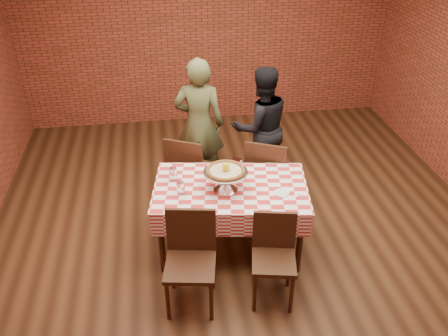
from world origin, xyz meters
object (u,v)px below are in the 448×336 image
at_px(pizza, 226,171).
at_px(water_glass_right, 173,174).
at_px(diner_olive, 199,124).
at_px(table, 230,218).
at_px(diner_black, 261,127).
at_px(pizza_stand, 226,180).
at_px(chair_near_right, 274,263).
at_px(chair_far_right, 268,172).
at_px(chair_near_left, 190,265).
at_px(water_glass_left, 181,188).
at_px(chair_far_left, 190,169).
at_px(condiment_caddy, 236,164).

xyz_separation_m(pizza, water_glass_right, (-0.49, 0.24, -0.13)).
bearing_deg(diner_olive, pizza, 106.23).
bearing_deg(table, diner_black, 65.13).
bearing_deg(pizza_stand, chair_near_right, -66.93).
bearing_deg(chair_far_right, chair_near_left, 78.66).
bearing_deg(water_glass_right, water_glass_left, -77.42).
distance_m(pizza_stand, chair_near_left, 0.90).
xyz_separation_m(chair_near_left, diner_black, (1.04, 1.95, 0.30)).
distance_m(table, water_glass_right, 0.74).
bearing_deg(water_glass_left, chair_near_right, -43.89).
bearing_deg(chair_far_left, pizza_stand, 132.48).
xyz_separation_m(water_glass_right, chair_far_left, (0.22, 0.65, -0.36)).
bearing_deg(condiment_caddy, chair_far_right, 70.33).
xyz_separation_m(condiment_caddy, diner_olive, (-0.28, 0.99, -0.01)).
distance_m(table, pizza_stand, 0.48).
bearing_deg(pizza, chair_far_right, 48.58).
distance_m(table, diner_olive, 1.38).
bearing_deg(pizza_stand, water_glass_right, 153.96).
distance_m(chair_near_right, diner_black, 2.05).
relative_size(water_glass_left, diner_olive, 0.08).
distance_m(pizza, diner_black, 1.41).
xyz_separation_m(table, water_glass_right, (-0.55, 0.22, 0.45)).
distance_m(chair_near_left, chair_far_left, 1.59).
bearing_deg(pizza_stand, chair_near_left, -120.95).
distance_m(water_glass_right, diner_olive, 1.14).
distance_m(pizza_stand, diner_black, 1.40).
height_order(water_glass_right, chair_far_left, chair_far_left).
xyz_separation_m(pizza, chair_far_right, (0.59, 0.67, -0.49)).
bearing_deg(table, diner_olive, 97.60).
xyz_separation_m(pizza, water_glass_left, (-0.43, -0.02, -0.13)).
bearing_deg(chair_near_right, diner_olive, 113.47).
xyz_separation_m(pizza_stand, chair_far_left, (-0.27, 0.89, -0.39)).
xyz_separation_m(pizza_stand, chair_far_right, (0.59, 0.67, -0.38)).
distance_m(pizza, diner_olive, 1.33).
xyz_separation_m(water_glass_left, water_glass_right, (-0.06, 0.26, 0.00)).
distance_m(pizza_stand, chair_near_right, 0.91).
height_order(chair_near_left, diner_olive, diner_olive).
height_order(condiment_caddy, chair_far_right, chair_far_right).
xyz_separation_m(condiment_caddy, diner_black, (0.46, 0.93, -0.06)).
height_order(chair_far_right, diner_olive, diner_olive).
height_order(table, condiment_caddy, condiment_caddy).
bearing_deg(pizza, chair_near_left, -120.95).
bearing_deg(diner_olive, table, 108.67).
bearing_deg(chair_far_left, table, 136.06).
distance_m(water_glass_left, chair_far_right, 1.29).
bearing_deg(pizza_stand, table, 23.23).
relative_size(water_glass_left, water_glass_right, 1.00).
relative_size(water_glass_right, chair_near_left, 0.14).
distance_m(water_glass_left, diner_black, 1.66).
height_order(pizza, chair_far_left, pizza).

